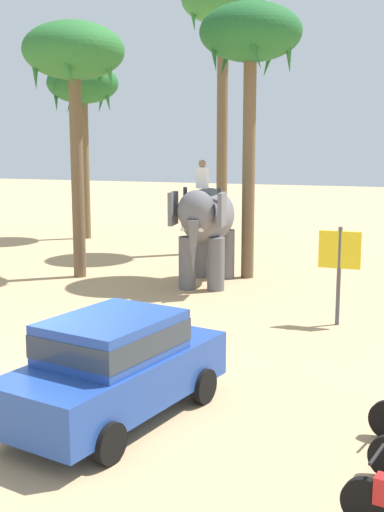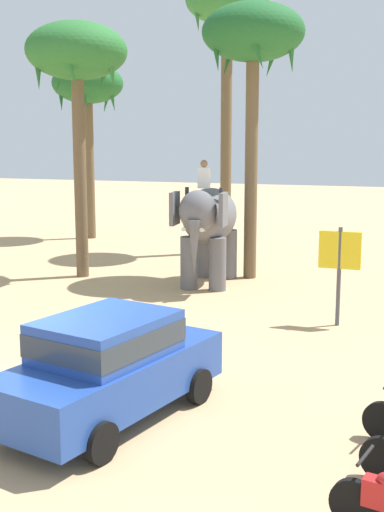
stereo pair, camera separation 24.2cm
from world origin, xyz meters
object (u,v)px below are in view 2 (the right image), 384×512
(palm_tree_near_hut, at_px, (227,12))
(palm_tree_far_back, at_px, (77,58))
(palm_tree_leaning_seaward, at_px, (88,88))
(signboard_yellow, at_px, (340,257))
(car_sedan_foreground, at_px, (110,363))
(palm_tree_behind_elephant, at_px, (253,41))
(elephant_with_mahout, at_px, (208,222))

(palm_tree_near_hut, height_order, palm_tree_far_back, palm_tree_near_hut)
(palm_tree_far_back, height_order, palm_tree_leaning_seaward, palm_tree_far_back)
(palm_tree_near_hut, distance_m, signboard_yellow, 13.42)
(car_sedan_foreground, distance_m, palm_tree_near_hut, 18.55)
(car_sedan_foreground, xyz_separation_m, palm_tree_near_hut, (-3.49, 16.18, 8.37))
(palm_tree_leaning_seaward, bearing_deg, palm_tree_behind_elephant, -33.07)
(elephant_with_mahout, bearing_deg, palm_tree_leaning_seaward, 137.97)
(car_sedan_foreground, distance_m, palm_tree_far_back, 13.21)
(elephant_with_mahout, distance_m, signboard_yellow, 5.54)
(palm_tree_far_back, bearing_deg, palm_tree_leaning_seaward, 118.08)
(car_sedan_foreground, distance_m, palm_tree_behind_elephant, 13.44)
(elephant_with_mahout, bearing_deg, palm_tree_far_back, -176.91)
(car_sedan_foreground, xyz_separation_m, palm_tree_behind_elephant, (-1.13, 11.67, 6.56))
(car_sedan_foreground, relative_size, elephant_with_mahout, 1.10)
(palm_tree_near_hut, distance_m, palm_tree_leaning_seaward, 7.74)
(car_sedan_foreground, relative_size, signboard_yellow, 1.81)
(elephant_with_mahout, height_order, signboard_yellow, elephant_with_mahout)
(car_sedan_foreground, xyz_separation_m, palm_tree_far_back, (-6.36, 9.86, 6.07))
(palm_tree_near_hut, relative_size, signboard_yellow, 4.44)
(car_sedan_foreground, distance_m, signboard_yellow, 7.37)
(car_sedan_foreground, bearing_deg, palm_tree_behind_elephant, 95.53)
(car_sedan_foreground, xyz_separation_m, signboard_yellow, (2.49, 6.89, 0.76))
(car_sedan_foreground, xyz_separation_m, elephant_with_mahout, (-2.02, 10.10, 1.06))
(palm_tree_leaning_seaward, xyz_separation_m, signboard_yellow, (13.12, -10.96, -5.11))
(elephant_with_mahout, distance_m, palm_tree_leaning_seaward, 12.54)
(car_sedan_foreground, relative_size, palm_tree_near_hut, 0.41)
(elephant_with_mahout, relative_size, palm_tree_near_hut, 0.37)
(car_sedan_foreground, bearing_deg, palm_tree_near_hut, 102.17)
(palm_tree_far_back, height_order, signboard_yellow, palm_tree_far_back)
(car_sedan_foreground, height_order, palm_tree_behind_elephant, palm_tree_behind_elephant)
(palm_tree_near_hut, bearing_deg, palm_tree_behind_elephant, -62.37)
(elephant_with_mahout, relative_size, palm_tree_behind_elephant, 0.46)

